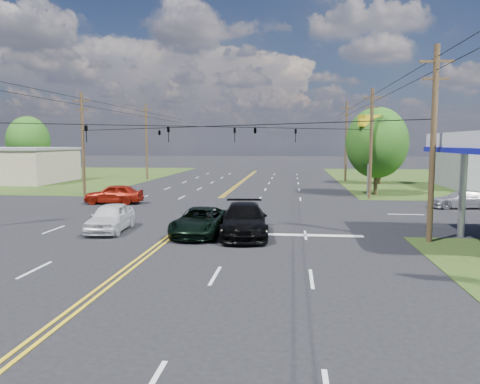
# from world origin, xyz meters

# --- Properties ---
(ground) EXTENTS (280.00, 280.00, 0.00)m
(ground) POSITION_xyz_m (0.00, 12.00, 0.00)
(ground) COLOR black
(ground) RESTS_ON ground
(grass_nw) EXTENTS (46.00, 48.00, 0.03)m
(grass_nw) POSITION_xyz_m (-35.00, 44.00, 0.00)
(grass_nw) COLOR #273E14
(grass_nw) RESTS_ON ground
(stop_bar) EXTENTS (10.00, 0.50, 0.02)m
(stop_bar) POSITION_xyz_m (5.00, 4.00, 0.00)
(stop_bar) COLOR silver
(stop_bar) RESTS_ON ground
(retail_nw) EXTENTS (16.00, 11.00, 4.00)m
(retail_nw) POSITION_xyz_m (-30.00, 34.00, 2.00)
(retail_nw) COLOR tan
(retail_nw) RESTS_ON ground
(pole_se) EXTENTS (1.60, 0.28, 9.50)m
(pole_se) POSITION_xyz_m (13.00, 3.00, 4.92)
(pole_se) COLOR #412A1B
(pole_se) RESTS_ON ground
(pole_nw) EXTENTS (1.60, 0.28, 9.50)m
(pole_nw) POSITION_xyz_m (-13.00, 21.00, 4.92)
(pole_nw) COLOR #412A1B
(pole_nw) RESTS_ON ground
(pole_ne) EXTENTS (1.60, 0.28, 9.50)m
(pole_ne) POSITION_xyz_m (13.00, 21.00, 4.92)
(pole_ne) COLOR #412A1B
(pole_ne) RESTS_ON ground
(pole_left_far) EXTENTS (1.60, 0.28, 10.00)m
(pole_left_far) POSITION_xyz_m (-13.00, 40.00, 5.17)
(pole_left_far) COLOR #412A1B
(pole_left_far) RESTS_ON ground
(pole_right_far) EXTENTS (1.60, 0.28, 10.00)m
(pole_right_far) POSITION_xyz_m (13.00, 40.00, 5.17)
(pole_right_far) COLOR #412A1B
(pole_right_far) RESTS_ON ground
(span_wire_signals) EXTENTS (26.00, 18.00, 1.13)m
(span_wire_signals) POSITION_xyz_m (0.00, 12.00, 6.00)
(span_wire_signals) COLOR black
(span_wire_signals) RESTS_ON ground
(power_lines) EXTENTS (26.04, 100.00, 0.64)m
(power_lines) POSITION_xyz_m (0.00, 10.00, 8.60)
(power_lines) COLOR black
(power_lines) RESTS_ON ground
(tree_right_a) EXTENTS (5.70, 5.70, 8.18)m
(tree_right_a) POSITION_xyz_m (14.00, 24.00, 4.87)
(tree_right_a) COLOR #412A1B
(tree_right_a) RESTS_ON ground
(tree_right_b) EXTENTS (4.94, 4.94, 7.09)m
(tree_right_b) POSITION_xyz_m (16.50, 36.00, 4.22)
(tree_right_b) COLOR #412A1B
(tree_right_b) RESTS_ON ground
(tree_far_l) EXTENTS (6.08, 6.08, 8.72)m
(tree_far_l) POSITION_xyz_m (-32.00, 44.00, 5.19)
(tree_far_l) COLOR #412A1B
(tree_far_l) RESTS_ON ground
(pickup_dkgreen) EXTENTS (2.65, 5.31, 1.44)m
(pickup_dkgreen) POSITION_xyz_m (1.47, 3.50, 0.72)
(pickup_dkgreen) COLOR black
(pickup_dkgreen) RESTS_ON ground
(suv_black) EXTENTS (2.95, 6.05, 1.70)m
(suv_black) POSITION_xyz_m (3.79, 3.50, 0.85)
(suv_black) COLOR black
(suv_black) RESTS_ON ground
(pickup_white) EXTENTS (2.14, 4.65, 1.54)m
(pickup_white) POSITION_xyz_m (-3.66, 4.00, 0.77)
(pickup_white) COLOR silver
(pickup_white) RESTS_ON ground
(sedan_red) EXTENTS (4.74, 2.17, 1.58)m
(sedan_red) POSITION_xyz_m (-7.92, 15.34, 0.79)
(sedan_red) COLOR maroon
(sedan_red) RESTS_ON ground
(sedan_far) EXTENTS (4.76, 2.29, 1.34)m
(sedan_far) POSITION_xyz_m (18.85, 15.70, 0.67)
(sedan_far) COLOR #B3B3B8
(sedan_far) RESTS_ON ground
(polesign_ne) EXTENTS (2.05, 0.49, 7.40)m
(polesign_ne) POSITION_xyz_m (13.00, 22.00, 5.67)
(polesign_ne) COLOR #A5A5AA
(polesign_ne) RESTS_ON ground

